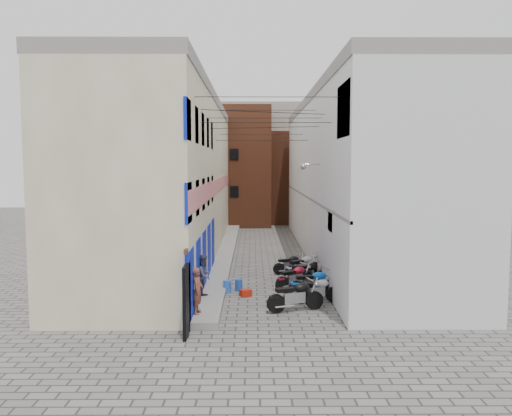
{
  "coord_description": "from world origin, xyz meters",
  "views": [
    {
      "loc": [
        -0.51,
        -15.25,
        5.21
      ],
      "look_at": [
        -0.34,
        9.88,
        3.0
      ],
      "focal_mm": 35.0,
      "sensor_mm": 36.0,
      "label": 1
    }
  ],
  "objects_px": {
    "water_jug_far": "(239,285)",
    "person_b": "(204,276)",
    "motorcycle_a": "(295,294)",
    "motorcycle_g": "(290,263)",
    "motorcycle_d": "(295,276)",
    "motorcycle_c": "(314,282)",
    "water_jug_near": "(227,287)",
    "red_crate": "(246,293)",
    "motorcycle_f": "(303,265)",
    "person_a": "(197,291)",
    "motorcycle_b": "(317,289)",
    "motorcycle_e": "(307,271)"
  },
  "relations": [
    {
      "from": "water_jug_far",
      "to": "person_b",
      "type": "bearing_deg",
      "value": -124.86
    },
    {
      "from": "motorcycle_a",
      "to": "motorcycle_g",
      "type": "bearing_deg",
      "value": 160.36
    },
    {
      "from": "motorcycle_d",
      "to": "motorcycle_g",
      "type": "relative_size",
      "value": 1.11
    },
    {
      "from": "motorcycle_a",
      "to": "motorcycle_g",
      "type": "height_order",
      "value": "motorcycle_a"
    },
    {
      "from": "motorcycle_c",
      "to": "water_jug_near",
      "type": "bearing_deg",
      "value": -110.3
    },
    {
      "from": "person_b",
      "to": "red_crate",
      "type": "xyz_separation_m",
      "value": [
        1.56,
        0.95,
        -0.91
      ]
    },
    {
      "from": "motorcycle_g",
      "to": "person_b",
      "type": "distance_m",
      "value": 6.23
    },
    {
      "from": "motorcycle_f",
      "to": "red_crate",
      "type": "height_order",
      "value": "motorcycle_f"
    },
    {
      "from": "motorcycle_d",
      "to": "person_a",
      "type": "distance_m",
      "value": 5.55
    },
    {
      "from": "motorcycle_f",
      "to": "person_a",
      "type": "relative_size",
      "value": 1.36
    },
    {
      "from": "motorcycle_a",
      "to": "motorcycle_b",
      "type": "bearing_deg",
      "value": 122.6
    },
    {
      "from": "motorcycle_c",
      "to": "water_jug_far",
      "type": "height_order",
      "value": "motorcycle_c"
    },
    {
      "from": "motorcycle_b",
      "to": "motorcycle_g",
      "type": "relative_size",
      "value": 1.07
    },
    {
      "from": "motorcycle_a",
      "to": "person_b",
      "type": "distance_m",
      "value": 3.55
    },
    {
      "from": "motorcycle_e",
      "to": "motorcycle_g",
      "type": "xyz_separation_m",
      "value": [
        -0.58,
        2.02,
        -0.05
      ]
    },
    {
      "from": "motorcycle_d",
      "to": "motorcycle_g",
      "type": "distance_m",
      "value": 2.97
    },
    {
      "from": "motorcycle_b",
      "to": "motorcycle_f",
      "type": "xyz_separation_m",
      "value": [
        -0.11,
        4.11,
        0.07
      ]
    },
    {
      "from": "motorcycle_a",
      "to": "red_crate",
      "type": "relative_size",
      "value": 4.92
    },
    {
      "from": "motorcycle_b",
      "to": "person_a",
      "type": "xyz_separation_m",
      "value": [
        -4.25,
        -2.13,
        0.48
      ]
    },
    {
      "from": "motorcycle_b",
      "to": "water_jug_far",
      "type": "distance_m",
      "value": 3.51
    },
    {
      "from": "motorcycle_d",
      "to": "red_crate",
      "type": "bearing_deg",
      "value": -95.03
    },
    {
      "from": "water_jug_near",
      "to": "motorcycle_f",
      "type": "bearing_deg",
      "value": 38.19
    },
    {
      "from": "motorcycle_g",
      "to": "person_a",
      "type": "xyz_separation_m",
      "value": [
        -3.63,
        -7.17,
        0.51
      ]
    },
    {
      "from": "motorcycle_f",
      "to": "red_crate",
      "type": "xyz_separation_m",
      "value": [
        -2.58,
        -3.15,
        -0.48
      ]
    },
    {
      "from": "motorcycle_e",
      "to": "red_crate",
      "type": "height_order",
      "value": "motorcycle_e"
    },
    {
      "from": "person_b",
      "to": "motorcycle_e",
      "type": "bearing_deg",
      "value": -32.53
    },
    {
      "from": "motorcycle_d",
      "to": "motorcycle_g",
      "type": "bearing_deg",
      "value": 145.98
    },
    {
      "from": "water_jug_near",
      "to": "water_jug_far",
      "type": "distance_m",
      "value": 0.57
    },
    {
      "from": "water_jug_near",
      "to": "water_jug_far",
      "type": "relative_size",
      "value": 1.06
    },
    {
      "from": "motorcycle_b",
      "to": "person_b",
      "type": "xyz_separation_m",
      "value": [
        -4.25,
        0.01,
        0.5
      ]
    },
    {
      "from": "red_crate",
      "to": "motorcycle_b",
      "type": "bearing_deg",
      "value": -19.59
    },
    {
      "from": "motorcycle_g",
      "to": "motorcycle_c",
      "type": "bearing_deg",
      "value": -14.66
    },
    {
      "from": "motorcycle_c",
      "to": "motorcycle_e",
      "type": "bearing_deg",
      "value": 170.38
    },
    {
      "from": "red_crate",
      "to": "water_jug_far",
      "type": "bearing_deg",
      "value": 109.18
    },
    {
      "from": "motorcycle_f",
      "to": "red_crate",
      "type": "bearing_deg",
      "value": -76.06
    },
    {
      "from": "motorcycle_c",
      "to": "motorcycle_b",
      "type": "bearing_deg",
      "value": -10.89
    },
    {
      "from": "water_jug_far",
      "to": "water_jug_near",
      "type": "bearing_deg",
      "value": -143.92
    },
    {
      "from": "motorcycle_e",
      "to": "motorcycle_a",
      "type": "bearing_deg",
      "value": -9.27
    },
    {
      "from": "person_a",
      "to": "water_jug_far",
      "type": "height_order",
      "value": "person_a"
    },
    {
      "from": "motorcycle_e",
      "to": "water_jug_near",
      "type": "relative_size",
      "value": 3.76
    },
    {
      "from": "motorcycle_d",
      "to": "person_a",
      "type": "relative_size",
      "value": 1.27
    },
    {
      "from": "motorcycle_b",
      "to": "motorcycle_e",
      "type": "bearing_deg",
      "value": 170.18
    },
    {
      "from": "motorcycle_f",
      "to": "water_jug_near",
      "type": "distance_m",
      "value": 4.27
    },
    {
      "from": "motorcycle_c",
      "to": "motorcycle_f",
      "type": "height_order",
      "value": "motorcycle_f"
    },
    {
      "from": "red_crate",
      "to": "motorcycle_g",
      "type": "bearing_deg",
      "value": 63.22
    },
    {
      "from": "motorcycle_f",
      "to": "water_jug_near",
      "type": "bearing_deg",
      "value": -88.57
    },
    {
      "from": "person_a",
      "to": "person_b",
      "type": "distance_m",
      "value": 2.13
    },
    {
      "from": "motorcycle_b",
      "to": "person_b",
      "type": "bearing_deg",
      "value": -100.79
    },
    {
      "from": "motorcycle_f",
      "to": "motorcycle_c",
      "type": "bearing_deg",
      "value": -34.81
    },
    {
      "from": "person_a",
      "to": "person_b",
      "type": "bearing_deg",
      "value": 6.0
    }
  ]
}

